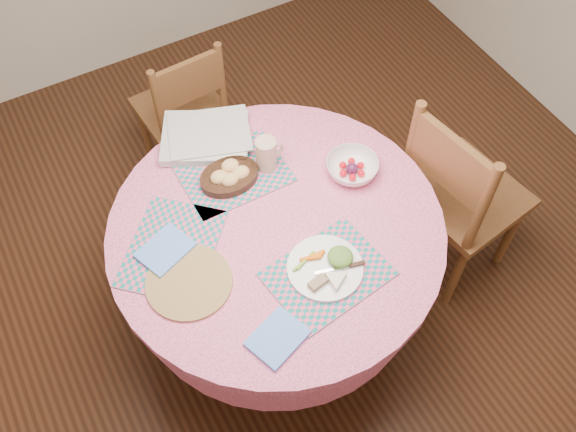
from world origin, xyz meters
name	(u,v)px	position (x,y,z in m)	size (l,w,h in m)	color
ground	(279,317)	(0.00, 0.00, 0.00)	(4.00, 4.00, 0.00)	#331C0F
room_envelope	(270,2)	(0.00, 0.00, 1.71)	(4.01, 4.01, 2.71)	silver
dining_table	(277,254)	(0.00, 0.00, 0.56)	(1.24, 1.24, 0.75)	pink
chair_right	(458,195)	(0.82, -0.10, 0.52)	(0.50, 0.52, 0.99)	brown
chair_back	(184,108)	(0.04, 1.01, 0.44)	(0.42, 0.40, 0.85)	brown
placemat_front	(328,274)	(0.06, -0.26, 0.75)	(0.40, 0.30, 0.01)	#157679
placemat_left	(172,248)	(-0.37, 0.10, 0.75)	(0.40, 0.30, 0.01)	#157679
placemat_back	(234,173)	(-0.02, 0.29, 0.75)	(0.40, 0.30, 0.01)	#157679
wicker_trivet	(189,282)	(-0.37, -0.06, 0.76)	(0.30, 0.30, 0.01)	olive
napkin_near	(277,338)	(-0.21, -0.39, 0.76)	(0.18, 0.14, 0.01)	#5C8BEE
napkin_far	(165,250)	(-0.39, 0.09, 0.76)	(0.18, 0.14, 0.01)	#5C8BEE
dinner_plate	(328,267)	(0.07, -0.25, 0.77)	(0.27, 0.27, 0.05)	white
bread_bowl	(229,175)	(-0.05, 0.27, 0.78)	(0.23, 0.23, 0.08)	black
latte_mug	(267,154)	(0.10, 0.26, 0.83)	(0.12, 0.08, 0.14)	tan
fruit_bowl	(352,168)	(0.37, 0.08, 0.78)	(0.22, 0.22, 0.06)	white
newspaper_stack	(206,137)	(-0.05, 0.50, 0.78)	(0.43, 0.40, 0.04)	silver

